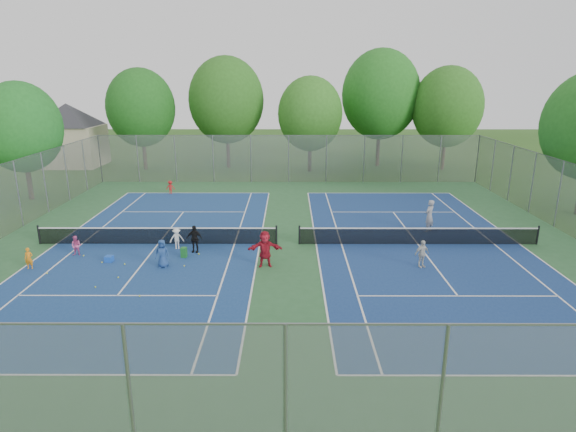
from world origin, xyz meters
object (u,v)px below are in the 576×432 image
object	(u,v)px
net_left	(158,236)
net_right	(418,236)
ball_hopper	(184,253)
instructor	(429,216)
ball_crate	(109,259)

from	to	relation	value
net_left	net_right	world-z (taller)	same
ball_hopper	instructor	bearing A→B (deg)	17.69
ball_crate	instructor	size ratio (longest dim) A/B	0.19
instructor	ball_crate	bearing A→B (deg)	-28.19
ball_crate	ball_hopper	size ratio (longest dim) A/B	0.66
net_left	net_right	size ratio (longest dim) A/B	1.00
ball_hopper	ball_crate	bearing A→B (deg)	-170.47
net_right	ball_crate	xyz separation A→B (m)	(-15.71, -2.58, -0.30)
instructor	net_right	bearing A→B (deg)	18.31
net_right	instructor	bearing A→B (deg)	62.54
net_right	ball_crate	world-z (taller)	net_right
net_left	ball_hopper	world-z (taller)	net_left
net_left	instructor	distance (m)	15.36
instructor	net_left	bearing A→B (deg)	-35.71
net_left	net_right	xyz separation A→B (m)	(14.00, 0.00, 0.00)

